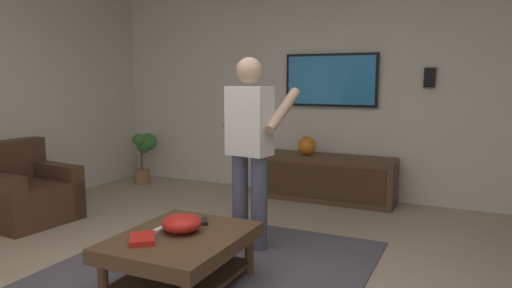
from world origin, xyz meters
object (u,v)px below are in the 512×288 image
armchair (25,195)px  remote_black (205,221)px  person_standing (251,142)px  book (142,239)px  vase_round (307,146)px  coffee_table (181,249)px  wall_speaker_left (430,78)px  wall_speaker_right (248,72)px  media_console (323,178)px  tv (331,80)px  remote_white (161,229)px  potted_plant_short (144,151)px  bowl (182,223)px

armchair → remote_black: bearing=-2.4°
person_standing → book: person_standing is taller
person_standing → vase_round: (1.77, 0.10, -0.27)m
coffee_table → person_standing: person_standing is taller
wall_speaker_left → wall_speaker_right: 2.26m
coffee_table → wall_speaker_left: bearing=-23.5°
book → vase_round: (2.95, -0.12, 0.24)m
person_standing → wall_speaker_left: person_standing is taller
media_console → tv: (0.24, 0.00, 1.17)m
book → vase_round: 2.96m
tv → remote_white: tv is taller
tv → remote_black: 2.89m
media_console → potted_plant_short: size_ratio=2.42×
armchair → media_console: (2.11, -2.53, -0.00)m
bowl → coffee_table: bearing=-154.6°
media_console → coffee_table: bearing=-3.6°
tv → book: tv is taller
wall_speaker_left → vase_round: bearing=101.8°
remote_black → armchair: bearing=49.3°
tv → remote_white: size_ratio=7.59×
bowl → wall_speaker_right: 3.28m
book → wall_speaker_left: bearing=117.8°
potted_plant_short → book: potted_plant_short is taller
bowl → remote_black: 0.25m
remote_black → book: 0.55m
remote_black → book: book is taller
media_console → book: media_console is taller
potted_plant_short → remote_black: size_ratio=4.68×
coffee_table → potted_plant_short: (2.64, 2.41, 0.15)m
remote_white → vase_round: bearing=-2.5°
armchair → person_standing: person_standing is taller
tv → potted_plant_short: (-0.35, 2.58, -1.00)m
person_standing → media_console: bearing=5.9°
media_console → wall_speaker_right: bearing=-102.7°
media_console → person_standing: bearing=-3.2°
book → wall_speaker_right: size_ratio=1.00×
person_standing → potted_plant_short: bearing=65.0°
potted_plant_short → wall_speaker_right: 1.86m
vase_round → wall_speaker_right: wall_speaker_right is taller
media_console → vase_round: bearing=-83.1°
media_console → book: 2.99m
coffee_table → bowl: bowl is taller
tv → vase_round: tv is taller
person_standing → coffee_table: bearing=-175.2°
person_standing → remote_white: bearing=174.5°
armchair → wall_speaker_right: bearing=65.1°
person_standing → vase_round: size_ratio=7.45×
armchair → wall_speaker_left: bearing=38.7°
coffee_table → armchair: bearing=74.8°
coffee_table → tv: 3.21m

